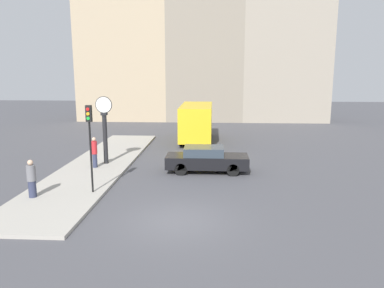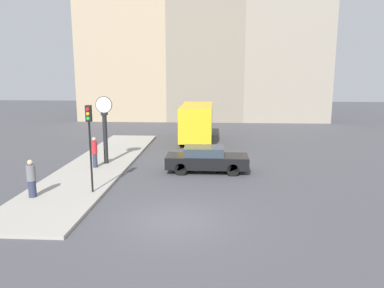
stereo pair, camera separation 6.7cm
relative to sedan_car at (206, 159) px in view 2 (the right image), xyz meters
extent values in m
plane|color=#47474C|center=(-1.03, -7.32, -0.76)|extent=(120.00, 120.00, 0.00)
cube|color=#A39E93|center=(-6.69, 1.02, -0.69)|extent=(3.87, 20.68, 0.15)
cube|color=tan|center=(-10.31, 23.82, 6.54)|extent=(10.49, 5.00, 14.61)
cube|color=gray|center=(-0.68, 23.82, 8.48)|extent=(8.77, 5.00, 18.48)
cube|color=gray|center=(8.61, 23.82, 8.17)|extent=(9.79, 5.00, 17.87)
cube|color=black|center=(0.04, 0.00, -0.12)|extent=(4.74, 1.80, 0.70)
cube|color=#2D3842|center=(-0.15, 0.00, 0.48)|extent=(2.28, 1.62, 0.50)
cylinder|color=black|center=(1.51, 0.79, -0.42)|extent=(0.70, 0.22, 0.70)
cylinder|color=black|center=(1.51, -0.79, -0.42)|extent=(0.70, 0.22, 0.70)
cylinder|color=black|center=(-1.43, 0.79, -0.42)|extent=(0.70, 0.22, 0.70)
cylinder|color=black|center=(-1.43, -0.79, -0.42)|extent=(0.70, 0.22, 0.70)
cube|color=gold|center=(-1.03, 9.86, 0.94)|extent=(2.52, 7.04, 2.68)
cube|color=#1E232D|center=(-1.03, 9.86, 1.12)|extent=(2.54, 6.90, 0.79)
cylinder|color=black|center=(0.09, 12.04, -0.31)|extent=(0.28, 0.90, 0.90)
cylinder|color=black|center=(-2.14, 12.04, -0.31)|extent=(0.28, 0.90, 0.90)
cylinder|color=black|center=(0.09, 7.67, -0.31)|extent=(0.28, 0.90, 0.90)
cylinder|color=black|center=(-2.14, 7.67, -0.31)|extent=(0.28, 0.90, 0.90)
cylinder|color=black|center=(-5.31, -4.46, 1.07)|extent=(0.09, 0.09, 3.36)
cube|color=black|center=(-5.31, -4.46, 3.13)|extent=(0.26, 0.20, 0.76)
cylinder|color=red|center=(-5.31, -4.58, 3.34)|extent=(0.15, 0.04, 0.15)
cylinder|color=orange|center=(-5.31, -4.58, 3.13)|extent=(0.15, 0.04, 0.15)
cylinder|color=green|center=(-5.31, -4.58, 2.92)|extent=(0.15, 0.04, 0.15)
cylinder|color=black|center=(-6.26, 1.14, 0.89)|extent=(0.27, 0.27, 3.01)
cube|color=black|center=(-6.26, 1.14, 2.48)|extent=(0.35, 0.35, 0.16)
cylinder|color=black|center=(-6.26, 1.14, 3.03)|extent=(1.02, 0.04, 1.02)
cylinder|color=white|center=(-6.26, 1.14, 3.03)|extent=(0.94, 0.06, 0.94)
cylinder|color=#2D334C|center=(-7.80, -5.34, -0.23)|extent=(0.35, 0.35, 0.77)
cylinder|color=slate|center=(-7.80, -5.34, 0.52)|extent=(0.41, 0.41, 0.72)
sphere|color=tan|center=(-7.80, -5.34, 1.00)|extent=(0.25, 0.25, 0.25)
cylinder|color=#2D334C|center=(-6.63, 0.10, -0.20)|extent=(0.28, 0.28, 0.82)
cylinder|color=red|center=(-6.63, 0.10, 0.59)|extent=(0.33, 0.33, 0.77)
sphere|color=tan|center=(-6.63, 0.10, 1.09)|extent=(0.24, 0.24, 0.24)
camera|label=1|loc=(0.38, -21.17, 5.02)|focal=35.00mm
camera|label=2|loc=(0.45, -21.17, 5.02)|focal=35.00mm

